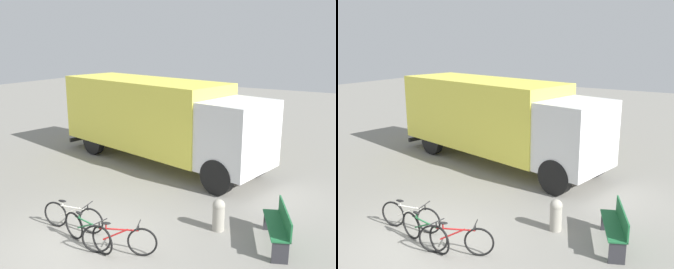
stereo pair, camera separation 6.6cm
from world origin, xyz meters
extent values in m
plane|color=gray|center=(0.00, 0.00, 0.00)|extent=(60.00, 60.00, 0.00)
cube|color=#EAE04C|center=(-2.53, 6.06, 1.81)|extent=(7.10, 3.74, 2.53)
cube|color=silver|center=(1.62, 5.21, 1.62)|extent=(2.17, 2.64, 2.15)
cube|color=black|center=(-5.89, 6.75, 0.30)|extent=(0.56, 2.29, 0.16)
cylinder|color=black|center=(1.84, 6.25, 0.55)|extent=(1.13, 0.49, 1.09)
cylinder|color=black|center=(1.41, 4.17, 0.55)|extent=(1.13, 0.49, 1.09)
cylinder|color=black|center=(-4.14, 7.47, 0.55)|extent=(1.13, 0.49, 1.09)
cylinder|color=black|center=(-4.56, 5.40, 0.55)|extent=(1.13, 0.49, 1.09)
cube|color=#1E6638|center=(3.72, 2.17, 0.50)|extent=(0.98, 1.56, 0.03)
cube|color=#1E6638|center=(3.89, 2.25, 0.70)|extent=(0.65, 1.42, 0.42)
cube|color=#2D2D33|center=(4.01, 1.52, 0.24)|extent=(0.33, 0.18, 0.49)
cube|color=#2D2D33|center=(3.44, 2.83, 0.24)|extent=(0.33, 0.18, 0.49)
torus|color=black|center=(-1.16, 0.25, 0.33)|extent=(0.66, 0.17, 0.66)
torus|color=black|center=(-0.17, 0.44, 0.33)|extent=(0.66, 0.17, 0.66)
cylinder|color=silver|center=(-0.66, 0.35, 0.59)|extent=(0.85, 0.20, 0.04)
cylinder|color=silver|center=(-0.74, 0.33, 0.47)|extent=(0.57, 0.14, 0.31)
cylinder|color=silver|center=(-0.93, 0.29, 0.65)|extent=(0.03, 0.03, 0.11)
ellipsoid|color=black|center=(-0.93, 0.29, 0.72)|extent=(0.23, 0.13, 0.05)
cylinder|color=black|center=(-0.24, 0.43, 0.66)|extent=(0.03, 0.03, 0.14)
cylinder|color=black|center=(-0.24, 0.43, 0.73)|extent=(0.11, 0.44, 0.02)
torus|color=black|center=(-0.35, 0.06, 0.33)|extent=(0.66, 0.15, 0.66)
torus|color=black|center=(0.65, -0.10, 0.33)|extent=(0.66, 0.15, 0.66)
cylinder|color=#26723F|center=(0.15, -0.02, 0.59)|extent=(0.85, 0.18, 0.04)
cylinder|color=#26723F|center=(0.08, -0.01, 0.47)|extent=(0.57, 0.13, 0.31)
cylinder|color=#26723F|center=(-0.12, 0.02, 0.65)|extent=(0.03, 0.03, 0.11)
ellipsoid|color=black|center=(-0.12, 0.02, 0.72)|extent=(0.23, 0.12, 0.05)
cylinder|color=black|center=(0.57, -0.09, 0.66)|extent=(0.03, 0.03, 0.14)
cylinder|color=black|center=(0.57, -0.09, 0.73)|extent=(0.10, 0.44, 0.02)
torus|color=black|center=(0.50, -0.13, 0.33)|extent=(0.62, 0.31, 0.66)
torus|color=black|center=(1.43, 0.28, 0.33)|extent=(0.62, 0.31, 0.66)
cylinder|color=red|center=(0.97, 0.08, 0.59)|extent=(0.80, 0.38, 0.04)
cylinder|color=red|center=(0.90, 0.05, 0.47)|extent=(0.54, 0.26, 0.31)
cylinder|color=red|center=(0.71, -0.04, 0.65)|extent=(0.03, 0.03, 0.11)
ellipsoid|color=black|center=(0.71, -0.04, 0.72)|extent=(0.24, 0.17, 0.05)
cylinder|color=black|center=(1.36, 0.25, 0.66)|extent=(0.03, 0.03, 0.14)
cylinder|color=black|center=(1.36, 0.25, 0.73)|extent=(0.20, 0.41, 0.02)
cylinder|color=#9E998C|center=(2.35, 2.17, 0.32)|extent=(0.29, 0.29, 0.64)
sphere|color=#9E998C|center=(2.35, 2.17, 0.64)|extent=(0.31, 0.31, 0.31)
camera|label=1|loc=(5.60, -5.54, 4.48)|focal=40.00mm
camera|label=2|loc=(5.65, -5.51, 4.48)|focal=40.00mm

